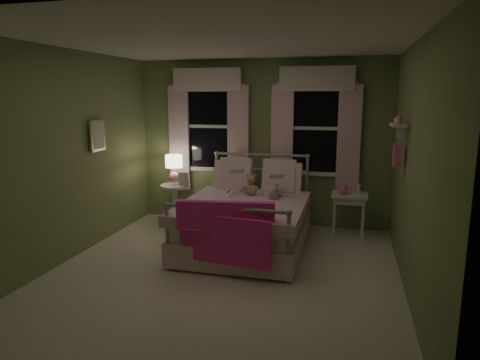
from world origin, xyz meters
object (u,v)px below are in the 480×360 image
(child_left, at_px, (234,174))
(teddy_bear, at_px, (251,186))
(table_lamp, at_px, (174,166))
(nightstand_right, at_px, (349,200))
(child_right, at_px, (273,175))
(bed, at_px, (246,220))
(nightstand_left, at_px, (175,199))

(child_left, relative_size, teddy_bear, 2.41)
(table_lamp, bearing_deg, child_left, -16.77)
(child_left, height_order, nightstand_right, child_left)
(teddy_bear, bearing_deg, child_left, 150.50)
(child_right, relative_size, teddy_bear, 2.44)
(child_right, relative_size, table_lamp, 1.66)
(bed, relative_size, table_lamp, 4.57)
(nightstand_left, relative_size, table_lamp, 1.46)
(child_left, xyz_separation_m, table_lamp, (-1.07, 0.32, 0.02))
(child_left, distance_m, nightstand_left, 1.23)
(child_right, height_order, nightstand_left, child_right)
(teddy_bear, distance_m, nightstand_left, 1.48)
(nightstand_right, bearing_deg, bed, -149.74)
(child_right, height_order, nightstand_right, child_right)
(nightstand_left, relative_size, nightstand_right, 1.02)
(child_right, distance_m, nightstand_left, 1.74)
(nightstand_left, bearing_deg, nightstand_right, 0.80)
(bed, distance_m, table_lamp, 1.64)
(child_left, relative_size, nightstand_left, 1.12)
(child_left, bearing_deg, bed, 119.84)
(child_right, xyz_separation_m, nightstand_left, (-1.63, 0.32, -0.52))
(nightstand_right, bearing_deg, nightstand_left, -179.20)
(child_right, xyz_separation_m, nightstand_right, (1.06, 0.36, -0.39))
(teddy_bear, bearing_deg, nightstand_left, 160.40)
(nightstand_left, bearing_deg, child_left, -16.77)
(child_right, xyz_separation_m, teddy_bear, (-0.28, -0.16, -0.15))
(child_right, distance_m, nightstand_right, 1.18)
(nightstand_right, bearing_deg, child_right, -161.23)
(child_right, relative_size, nightstand_left, 1.13)
(nightstand_left, distance_m, table_lamp, 0.54)
(table_lamp, bearing_deg, child_right, -11.19)
(teddy_bear, relative_size, nightstand_left, 0.47)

